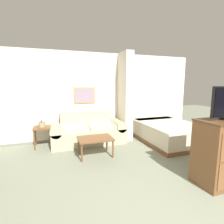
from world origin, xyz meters
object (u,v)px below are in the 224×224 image
at_px(couch, 88,132).
at_px(bed, 168,132).
at_px(table_lamp, 41,116).
at_px(coffee_table, 95,140).

distance_m(couch, bed, 2.32).
xyz_separation_m(couch, bed, (2.24, -0.62, -0.04)).
relative_size(couch, table_lamp, 4.38).
height_order(table_lamp, bed, table_lamp).
relative_size(couch, coffee_table, 2.60).
bearing_deg(bed, table_lamp, 169.03).
height_order(coffee_table, bed, bed).
bearing_deg(couch, bed, -15.45).
xyz_separation_m(couch, table_lamp, (-1.21, 0.05, 0.53)).
distance_m(couch, table_lamp, 1.33).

